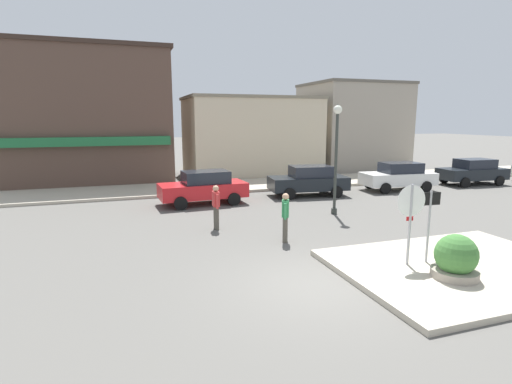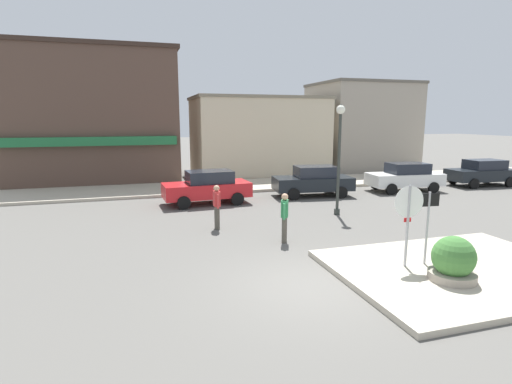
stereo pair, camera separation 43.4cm
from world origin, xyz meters
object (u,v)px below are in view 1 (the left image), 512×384
(stop_sign, at_px, (410,214))
(parked_car_third, at_px, (398,176))
(lamp_post, at_px, (336,143))
(parked_car_fourth, at_px, (473,171))
(planter, at_px, (456,261))
(parked_car_second, at_px, (309,180))
(pedestrian_crossing_far, at_px, (216,206))
(one_way_sign, at_px, (429,219))
(pedestrian_crossing_near, at_px, (285,216))
(parked_car_nearest, at_px, (204,187))

(stop_sign, distance_m, parked_car_third, 12.61)
(lamp_post, bearing_deg, parked_car_third, 31.77)
(lamp_post, bearing_deg, parked_car_fourth, 19.02)
(parked_car_fourth, bearing_deg, planter, -138.02)
(lamp_post, relative_size, parked_car_second, 1.09)
(lamp_post, height_order, pedestrian_crossing_far, lamp_post)
(pedestrian_crossing_far, bearing_deg, one_way_sign, -50.72)
(parked_car_third, xyz_separation_m, pedestrian_crossing_far, (-11.46, -4.58, 0.06))
(planter, bearing_deg, pedestrian_crossing_far, 123.60)
(one_way_sign, height_order, lamp_post, lamp_post)
(planter, xyz_separation_m, pedestrian_crossing_far, (-4.38, 6.59, 0.31))
(stop_sign, bearing_deg, parked_car_third, 53.05)
(parked_car_third, xyz_separation_m, pedestrian_crossing_near, (-9.69, -6.78, 0.06))
(lamp_post, bearing_deg, stop_sign, -102.25)
(parked_car_nearest, bearing_deg, pedestrian_crossing_near, -78.64)
(parked_car_fourth, relative_size, pedestrian_crossing_far, 2.55)
(one_way_sign, height_order, parked_car_second, one_way_sign)
(parked_car_nearest, xyz_separation_m, parked_car_second, (5.57, 0.29, 0.00))
(parked_car_fourth, xyz_separation_m, pedestrian_crossing_far, (-17.04, -4.79, 0.06))
(lamp_post, distance_m, parked_car_nearest, 6.44)
(one_way_sign, bearing_deg, stop_sign, 178.33)
(parked_car_nearest, bearing_deg, one_way_sign, -67.78)
(stop_sign, xyz_separation_m, planter, (0.49, -1.11, -0.96))
(planter, height_order, pedestrian_crossing_far, pedestrian_crossing_far)
(pedestrian_crossing_near, bearing_deg, parked_car_fourth, 24.62)
(one_way_sign, relative_size, parked_car_third, 0.51)
(one_way_sign, distance_m, parked_car_fourth, 16.23)
(one_way_sign, distance_m, planter, 1.34)
(one_way_sign, relative_size, parked_car_fourth, 0.51)
(one_way_sign, bearing_deg, planter, -96.08)
(parked_car_second, relative_size, pedestrian_crossing_near, 2.59)
(planter, bearing_deg, one_way_sign, 83.92)
(lamp_post, bearing_deg, parked_car_nearest, 142.30)
(stop_sign, distance_m, one_way_sign, 0.63)
(one_way_sign, distance_m, parked_car_third, 12.26)
(parked_car_second, bearing_deg, pedestrian_crossing_near, -121.44)
(stop_sign, distance_m, parked_car_nearest, 10.53)
(parked_car_nearest, relative_size, pedestrian_crossing_near, 2.55)
(pedestrian_crossing_near, bearing_deg, stop_sign, -57.08)
(stop_sign, height_order, pedestrian_crossing_far, stop_sign)
(parked_car_nearest, xyz_separation_m, pedestrian_crossing_near, (1.33, -6.64, 0.06))
(stop_sign, bearing_deg, pedestrian_crossing_near, 122.92)
(pedestrian_crossing_near, bearing_deg, planter, -59.29)
(parked_car_second, bearing_deg, lamp_post, -100.88)
(one_way_sign, bearing_deg, parked_car_third, 55.35)
(planter, distance_m, pedestrian_crossing_near, 5.12)
(stop_sign, bearing_deg, parked_car_fourth, 38.01)
(stop_sign, xyz_separation_m, parked_car_fourth, (13.14, 10.27, -0.71))
(stop_sign, height_order, lamp_post, lamp_post)
(parked_car_second, xyz_separation_m, pedestrian_crossing_near, (-4.24, -6.93, 0.06))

